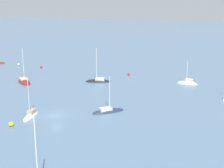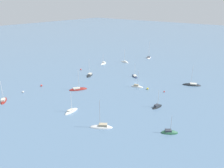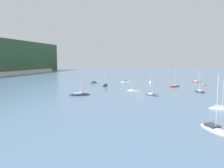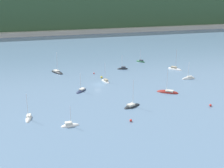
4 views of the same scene
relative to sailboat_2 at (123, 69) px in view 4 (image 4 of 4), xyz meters
name	(u,v)px [view 4 (image 4 of 4)]	position (x,y,z in m)	size (l,w,h in m)	color
ground_plane	(98,84)	(-16.03, -19.20, -0.14)	(600.00, 600.00, 0.00)	slate
hillside_ridge	(57,9)	(-16.03, 140.78, 16.34)	(344.58, 62.39, 32.97)	#335133
shore_town_strip	(62,33)	(-16.03, 106.08, 1.44)	(292.89, 6.00, 3.15)	beige
sailboat_2	(123,69)	(0.00, 0.00, 0.00)	(5.36, 2.46, 7.37)	black
sailboat_3	(141,62)	(12.72, 10.77, -0.06)	(4.46, 5.15, 6.69)	#2D6647
sailboat_4	(132,106)	(-10.33, -44.59, -0.03)	(6.99, 4.95, 9.65)	black
sailboat_5	(168,92)	(6.61, -35.07, -0.07)	(8.06, 6.63, 9.80)	maroon
sailboat_6	(57,72)	(-29.98, 1.84, -0.07)	(6.06, 8.50, 10.17)	black
sailboat_7	(105,81)	(-12.31, -16.63, 0.01)	(3.02, 5.76, 8.41)	white
sailboat_8	(70,126)	(-31.71, -53.62, 0.00)	(5.31, 2.17, 6.63)	white
sailboat_9	(175,69)	(23.07, -6.81, -0.01)	(5.71, 6.90, 10.28)	white
sailboat_10	(29,118)	(-42.85, -45.47, -0.04)	(2.56, 6.35, 8.79)	white
sailboat_11	(81,91)	(-23.70, -25.41, -0.04)	(5.58, 6.20, 7.58)	#232D4C
sailboat_12	(189,79)	(22.20, -21.69, -0.05)	(6.08, 1.95, 8.28)	white
mooring_buoy_1	(210,105)	(14.38, -51.01, 0.27)	(0.82, 0.82, 0.82)	red
mooring_buoy_2	(94,73)	(-14.48, -4.34, 0.16)	(0.59, 0.59, 0.59)	red
mooring_buoy_3	(102,77)	(-12.69, -11.41, 0.28)	(0.84, 0.84, 0.84)	yellow
mooring_buoy_4	(131,120)	(-14.25, -55.27, 0.23)	(0.74, 0.74, 0.74)	red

